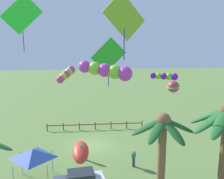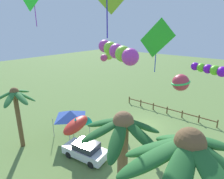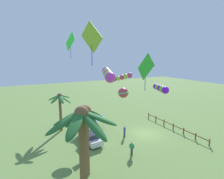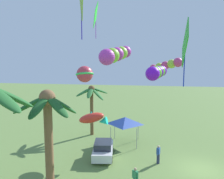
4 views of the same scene
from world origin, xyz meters
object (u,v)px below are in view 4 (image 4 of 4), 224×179
(spectator_0, at_px, (158,154))
(kite_diamond_3, at_px, (96,15))
(kite_tube_5, at_px, (167,65))
(kite_tube_1, at_px, (116,55))
(parked_car_0, at_px, (103,149))
(kite_ball_2, at_px, (85,74))
(festival_tent, at_px, (125,121))
(palm_tree_0, at_px, (92,97))
(kite_tube_7, at_px, (157,72))
(spectator_1, at_px, (135,179))
(kite_diamond_0, at_px, (185,44))
(palm_tree_2, at_px, (48,116))
(kite_fish_4, at_px, (93,118))

(spectator_0, height_order, kite_diamond_3, kite_diamond_3)
(kite_tube_5, bearing_deg, kite_tube_1, 130.59)
(kite_diamond_3, bearing_deg, parked_car_0, -157.18)
(kite_ball_2, distance_m, kite_tube_5, 9.76)
(festival_tent, bearing_deg, spectator_0, -141.86)
(palm_tree_0, height_order, kite_ball_2, kite_ball_2)
(palm_tree_0, height_order, kite_tube_7, kite_tube_7)
(spectator_0, distance_m, spectator_1, 4.66)
(parked_car_0, relative_size, kite_ball_2, 3.04)
(kite_diamond_0, height_order, kite_tube_5, kite_diamond_0)
(palm_tree_2, distance_m, kite_diamond_3, 12.00)
(palm_tree_0, xyz_separation_m, spectator_1, (-10.78, -5.75, -3.68))
(kite_tube_1, bearing_deg, palm_tree_0, 25.91)
(palm_tree_2, relative_size, kite_ball_2, 5.11)
(kite_diamond_3, bearing_deg, kite_diamond_0, -127.72)
(palm_tree_2, height_order, kite_tube_5, kite_tube_5)
(palm_tree_0, distance_m, palm_tree_2, 11.65)
(palm_tree_2, distance_m, spectator_0, 10.00)
(kite_tube_7, bearing_deg, spectator_0, -3.83)
(spectator_1, height_order, kite_diamond_0, kite_diamond_0)
(palm_tree_2, bearing_deg, palm_tree_0, 0.17)
(parked_car_0, distance_m, kite_tube_1, 8.83)
(kite_fish_4, bearing_deg, kite_diamond_0, -109.77)
(parked_car_0, bearing_deg, palm_tree_2, 156.11)
(festival_tent, height_order, kite_diamond_0, kite_diamond_0)
(palm_tree_0, bearing_deg, kite_tube_5, -121.12)
(parked_car_0, relative_size, kite_tube_1, 0.99)
(spectator_0, height_order, kite_tube_1, kite_tube_1)
(kite_ball_2, bearing_deg, kite_fish_4, 10.98)
(spectator_1, relative_size, kite_diamond_3, 0.45)
(kite_fish_4, bearing_deg, parked_car_0, -78.28)
(parked_car_0, distance_m, kite_ball_2, 10.26)
(kite_ball_2, relative_size, kite_diamond_3, 0.38)
(spectator_1, bearing_deg, kite_diamond_3, 29.62)
(festival_tent, xyz_separation_m, kite_ball_2, (-11.01, 1.06, 5.51))
(palm_tree_2, height_order, spectator_1, palm_tree_2)
(palm_tree_2, height_order, festival_tent, palm_tree_2)
(palm_tree_2, bearing_deg, kite_ball_2, -117.86)
(kite_tube_1, relative_size, kite_diamond_3, 1.16)
(palm_tree_0, bearing_deg, kite_tube_1, -154.09)
(spectator_1, xyz_separation_m, kite_ball_2, (-2.46, 2.69, 7.17))
(spectator_1, distance_m, kite_diamond_3, 15.35)
(palm_tree_0, height_order, kite_tube_1, kite_tube_1)
(spectator_0, xyz_separation_m, spectator_1, (-4.35, 1.67, 0.00))
(parked_car_0, bearing_deg, kite_fish_4, 101.72)
(kite_tube_1, height_order, kite_tube_5, kite_tube_1)
(parked_car_0, xyz_separation_m, kite_fish_4, (-0.18, 0.86, 2.87))
(kite_tube_1, height_order, kite_fish_4, kite_tube_1)
(spectator_1, height_order, kite_diamond_3, kite_diamond_3)
(kite_tube_5, bearing_deg, kite_fish_4, 101.70)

